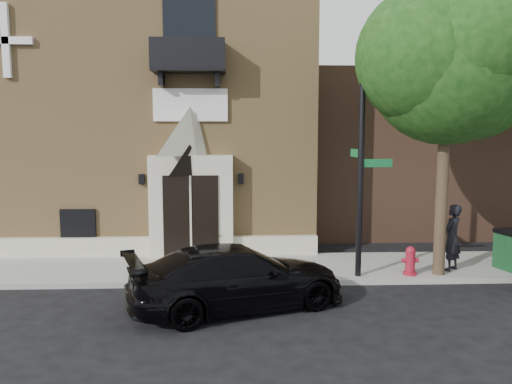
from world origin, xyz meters
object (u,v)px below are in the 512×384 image
black_sedan (237,277)px  pedestrian_near (452,237)px  street_sign (361,166)px  fire_hydrant (410,261)px

black_sedan → pedestrian_near: 6.55m
black_sedan → pedestrian_near: bearing=-88.4°
street_sign → fire_hydrant: size_ratio=7.46×
street_sign → black_sedan: bearing=-153.0°
black_sedan → pedestrian_near: (6.09, 2.40, 0.36)m
street_sign → fire_hydrant: street_sign is taller
black_sedan → street_sign: 4.57m
fire_hydrant → pedestrian_near: bearing=17.1°
street_sign → fire_hydrant: bearing=-3.6°
fire_hydrant → pedestrian_near: 1.49m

